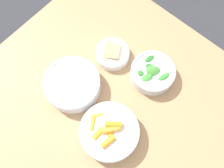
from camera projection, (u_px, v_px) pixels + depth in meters
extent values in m
plane|color=#2D2D33|center=(113.00, 138.00, 1.58)|extent=(10.00, 10.00, 0.00)
cube|color=#99724C|center=(114.00, 107.00, 0.87)|extent=(0.96, 0.87, 0.03)
cube|color=olive|center=(101.00, 30.00, 1.43)|extent=(0.06, 0.06, 0.75)
cube|color=olive|center=(0.00, 128.00, 1.23)|extent=(0.06, 0.06, 0.75)
cylinder|color=silver|center=(109.00, 132.00, 0.80)|extent=(0.19, 0.19, 0.05)
torus|color=silver|center=(109.00, 131.00, 0.78)|extent=(0.19, 0.19, 0.01)
cylinder|color=orange|center=(117.00, 123.00, 0.80)|extent=(0.06, 0.02, 0.02)
cylinder|color=orange|center=(109.00, 129.00, 0.78)|extent=(0.05, 0.04, 0.02)
cylinder|color=orange|center=(99.00, 133.00, 0.78)|extent=(0.02, 0.05, 0.02)
cylinder|color=orange|center=(97.00, 116.00, 0.80)|extent=(0.04, 0.05, 0.02)
cylinder|color=orange|center=(93.00, 123.00, 0.79)|extent=(0.05, 0.06, 0.02)
cylinder|color=orange|center=(110.00, 131.00, 0.78)|extent=(0.05, 0.04, 0.02)
cylinder|color=orange|center=(108.00, 142.00, 0.76)|extent=(0.03, 0.05, 0.02)
cylinder|color=orange|center=(114.00, 125.00, 0.77)|extent=(0.05, 0.05, 0.02)
cylinder|color=orange|center=(111.00, 129.00, 0.77)|extent=(0.05, 0.06, 0.02)
cylinder|color=silver|center=(152.00, 73.00, 0.87)|extent=(0.16, 0.16, 0.05)
torus|color=silver|center=(153.00, 71.00, 0.85)|extent=(0.16, 0.16, 0.01)
ellipsoid|color=#3D8433|center=(158.00, 82.00, 0.85)|extent=(0.04, 0.06, 0.02)
ellipsoid|color=#2D7028|center=(143.00, 73.00, 0.85)|extent=(0.04, 0.04, 0.03)
ellipsoid|color=#2D7028|center=(163.00, 75.00, 0.85)|extent=(0.05, 0.06, 0.04)
ellipsoid|color=#3D8433|center=(147.00, 79.00, 0.84)|extent=(0.04, 0.05, 0.03)
ellipsoid|color=#235B23|center=(151.00, 67.00, 0.86)|extent=(0.05, 0.03, 0.03)
ellipsoid|color=#3D8433|center=(165.00, 65.00, 0.87)|extent=(0.04, 0.05, 0.02)
ellipsoid|color=#235B23|center=(148.00, 58.00, 0.87)|extent=(0.04, 0.06, 0.02)
ellipsoid|color=#4C933D|center=(153.00, 71.00, 0.85)|extent=(0.06, 0.07, 0.04)
cylinder|color=silver|center=(73.00, 85.00, 0.85)|extent=(0.19, 0.19, 0.05)
torus|color=silver|center=(71.00, 82.00, 0.83)|extent=(0.19, 0.19, 0.01)
cylinder|color=#936042|center=(73.00, 86.00, 0.86)|extent=(0.18, 0.18, 0.03)
ellipsoid|color=#A36B4C|center=(88.00, 77.00, 0.85)|extent=(0.01, 0.01, 0.01)
ellipsoid|color=#A36B4C|center=(86.00, 78.00, 0.85)|extent=(0.01, 0.01, 0.01)
ellipsoid|color=#AD7551|center=(53.00, 77.00, 0.85)|extent=(0.01, 0.01, 0.01)
ellipsoid|color=#AD7551|center=(60.00, 94.00, 0.83)|extent=(0.01, 0.01, 0.01)
ellipsoid|color=#A36B4C|center=(91.00, 88.00, 0.84)|extent=(0.01, 0.01, 0.01)
ellipsoid|color=#A36B4C|center=(70.00, 80.00, 0.85)|extent=(0.01, 0.01, 0.01)
ellipsoid|color=#A36B4C|center=(53.00, 80.00, 0.85)|extent=(0.01, 0.01, 0.01)
ellipsoid|color=#AD7551|center=(73.00, 68.00, 0.86)|extent=(0.01, 0.01, 0.01)
ellipsoid|color=#AD7551|center=(81.00, 70.00, 0.86)|extent=(0.01, 0.01, 0.01)
ellipsoid|color=#AD7551|center=(76.00, 66.00, 0.86)|extent=(0.01, 0.01, 0.01)
ellipsoid|color=#8E5B3D|center=(72.00, 71.00, 0.86)|extent=(0.01, 0.01, 0.01)
ellipsoid|color=#AD7551|center=(50.00, 86.00, 0.84)|extent=(0.01, 0.01, 0.01)
ellipsoid|color=#AD7551|center=(95.00, 78.00, 0.85)|extent=(0.01, 0.01, 0.01)
ellipsoid|color=#A36B4C|center=(51.00, 80.00, 0.85)|extent=(0.01, 0.01, 0.01)
cylinder|color=#E0A88E|center=(76.00, 99.00, 0.82)|extent=(0.03, 0.03, 0.01)
cylinder|color=tan|center=(74.00, 68.00, 0.86)|extent=(0.03, 0.03, 0.01)
cylinder|color=tan|center=(65.00, 99.00, 0.82)|extent=(0.03, 0.03, 0.01)
cylinder|color=white|center=(112.00, 54.00, 0.91)|extent=(0.12, 0.12, 0.03)
torus|color=white|center=(112.00, 52.00, 0.89)|extent=(0.12, 0.12, 0.01)
cube|color=tan|center=(115.00, 52.00, 0.90)|extent=(0.05, 0.06, 0.02)
cube|color=tan|center=(114.00, 51.00, 0.90)|extent=(0.07, 0.07, 0.02)
cube|color=tan|center=(111.00, 47.00, 0.90)|extent=(0.05, 0.05, 0.02)
cube|color=tan|center=(113.00, 51.00, 0.90)|extent=(0.07, 0.07, 0.02)
cube|color=tan|center=(112.00, 51.00, 0.89)|extent=(0.08, 0.08, 0.02)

